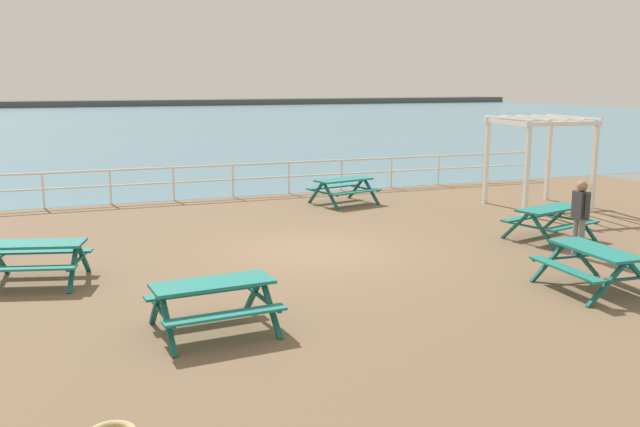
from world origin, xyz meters
TOP-DOWN VIEW (x-y plane):
  - ground_plane at (0.00, 0.00)m, footprint 30.00×24.00m
  - sea_band at (0.00, 52.75)m, footprint 142.00×90.00m
  - distant_shoreline at (0.00, 95.75)m, footprint 142.00×6.00m
  - seaward_railing at (-0.00, 7.75)m, footprint 23.07×0.07m
  - picnic_table_near_left at (-5.78, -0.46)m, footprint 2.13×1.92m
  - picnic_table_near_right at (-3.21, -4.15)m, footprint 1.92×1.67m
  - picnic_table_far_left at (2.89, 5.31)m, footprint 2.12×1.90m
  - picnic_table_seaward at (5.59, -0.94)m, footprint 2.13×1.92m
  - picnic_table_corner at (3.67, -4.53)m, footprint 1.61×1.86m
  - visitor at (5.06, -2.52)m, footprint 0.25×0.53m
  - lattice_pergola at (8.07, 2.71)m, footprint 2.61×2.73m

SIDE VIEW (x-z plane):
  - ground_plane at x=0.00m, z-range -0.20..0.00m
  - sea_band at x=0.00m, z-range 0.00..0.00m
  - distant_shoreline at x=0.00m, z-range -0.90..0.90m
  - picnic_table_near_left at x=-5.78m, z-range 0.19..0.98m
  - picnic_table_near_right at x=-3.21m, z-range 0.19..0.98m
  - picnic_table_far_left at x=2.89m, z-range 0.19..0.98m
  - picnic_table_seaward at x=5.59m, z-range 0.19..0.98m
  - picnic_table_corner at x=3.67m, z-range 0.19..0.98m
  - seaward_railing at x=0.00m, z-range 0.21..1.29m
  - visitor at x=5.06m, z-range 0.12..1.78m
  - lattice_pergola at x=8.07m, z-range 0.65..3.35m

